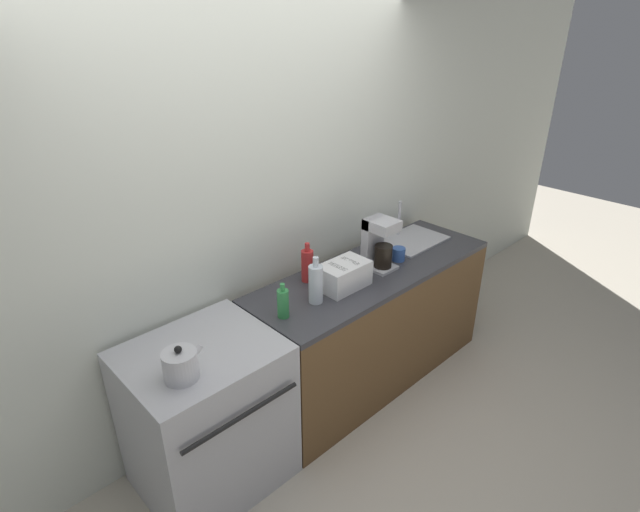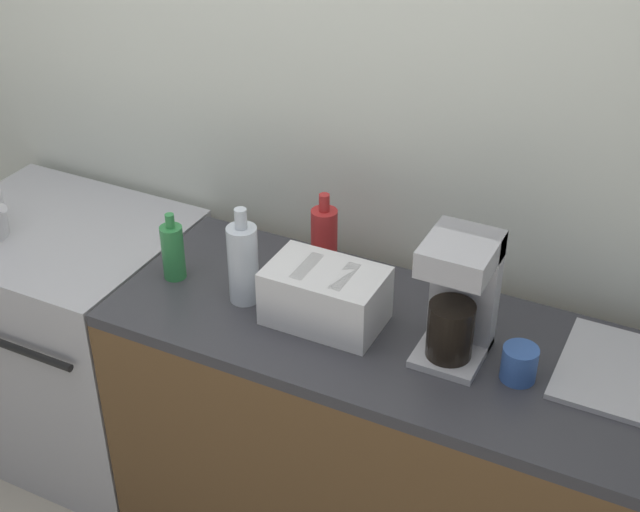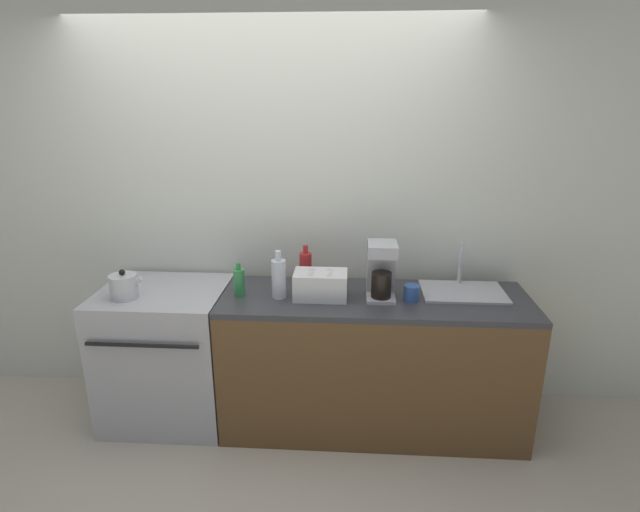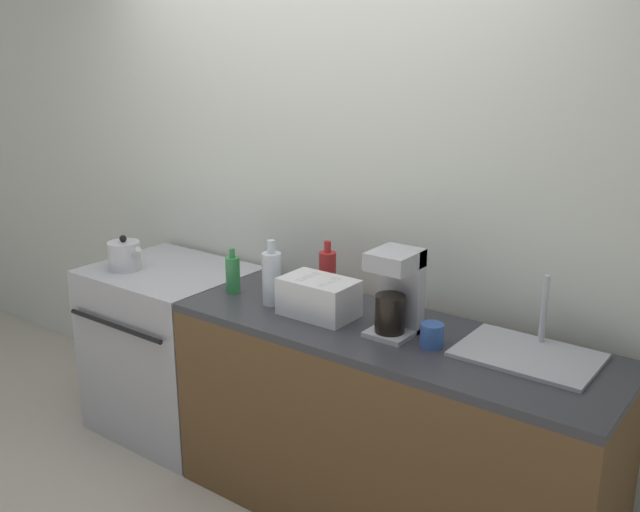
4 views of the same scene
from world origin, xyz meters
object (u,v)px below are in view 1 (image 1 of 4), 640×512
(kettle, at_px, (181,365))
(toaster, at_px, (344,275))
(cup_blue, at_px, (399,254))
(bottle_clear, at_px, (316,283))
(bottle_green, at_px, (283,303))
(bottle_red, at_px, (307,265))
(coffee_maker, at_px, (378,242))
(stove, at_px, (208,415))

(kettle, xyz_separation_m, toaster, (1.17, 0.08, 0.01))
(kettle, distance_m, cup_blue, 1.71)
(bottle_clear, height_order, bottle_green, bottle_clear)
(bottle_green, bearing_deg, bottle_red, 29.65)
(kettle, bearing_deg, coffee_maker, 4.22)
(bottle_red, height_order, cup_blue, bottle_red)
(bottle_clear, xyz_separation_m, bottle_green, (-0.24, 0.01, -0.03))
(cup_blue, bearing_deg, stove, 177.95)
(cup_blue, bearing_deg, coffee_maker, 168.45)
(stove, bearing_deg, toaster, -2.93)
(stove, xyz_separation_m, cup_blue, (1.54, -0.05, 0.48))
(kettle, distance_m, coffee_maker, 1.53)
(coffee_maker, relative_size, cup_blue, 3.73)
(kettle, distance_m, bottle_green, 0.68)
(stove, height_order, bottle_green, bottle_green)
(stove, height_order, cup_blue, cup_blue)
(kettle, relative_size, coffee_maker, 0.59)
(stove, distance_m, coffee_maker, 1.49)
(stove, bearing_deg, bottle_green, -6.15)
(kettle, bearing_deg, bottle_clear, 4.24)
(stove, distance_m, kettle, 0.55)
(toaster, distance_m, cup_blue, 0.54)
(coffee_maker, distance_m, bottle_red, 0.50)
(bottle_red, bearing_deg, toaster, -62.95)
(toaster, bearing_deg, stove, 177.07)
(bottle_red, bearing_deg, bottle_clear, -121.71)
(stove, bearing_deg, bottle_clear, -4.77)
(bottle_red, bearing_deg, cup_blue, -18.52)
(toaster, distance_m, bottle_green, 0.49)
(toaster, height_order, bottle_red, bottle_red)
(kettle, xyz_separation_m, coffee_maker, (1.52, 0.11, 0.10))
(bottle_clear, distance_m, bottle_green, 0.24)
(toaster, relative_size, bottle_clear, 1.08)
(coffee_maker, height_order, bottle_red, coffee_maker)
(kettle, bearing_deg, stove, 37.81)
(stove, height_order, toaster, toaster)
(kettle, height_order, coffee_maker, coffee_maker)
(toaster, xyz_separation_m, bottle_green, (-0.49, -0.00, 0.01))
(coffee_maker, relative_size, bottle_green, 1.64)
(toaster, distance_m, bottle_clear, 0.25)
(coffee_maker, bearing_deg, bottle_green, -177.53)
(stove, relative_size, bottle_red, 3.41)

